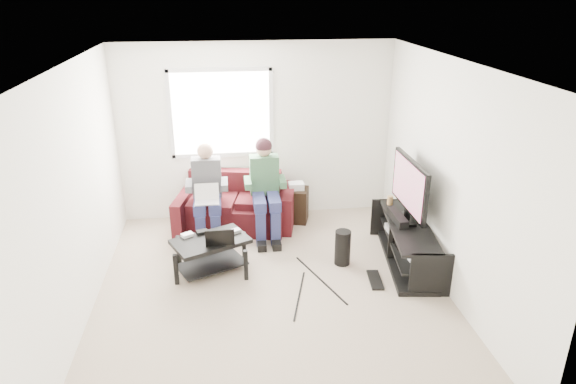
{
  "coord_description": "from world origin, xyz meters",
  "views": [
    {
      "loc": [
        -0.46,
        -5.05,
        3.31
      ],
      "look_at": [
        0.26,
        0.6,
        1.0
      ],
      "focal_mm": 32.0,
      "sensor_mm": 36.0,
      "label": 1
    }
  ],
  "objects": [
    {
      "name": "coffee_table",
      "position": [
        -0.7,
        0.57,
        0.33
      ],
      "size": [
        1.03,
        0.86,
        0.44
      ],
      "color": "black",
      "rests_on": "floor"
    },
    {
      "name": "ceiling",
      "position": [
        0.0,
        0.0,
        2.6
      ],
      "size": [
        4.5,
        4.5,
        0.0
      ],
      "primitive_type": "plane",
      "rotation": [
        3.14,
        0.0,
        0.0
      ],
      "color": "white",
      "rests_on": "wall_back"
    },
    {
      "name": "tv",
      "position": [
        1.77,
        0.59,
        1.0
      ],
      "size": [
        0.12,
        1.1,
        0.81
      ],
      "color": "black",
      "rests_on": "tv_stand"
    },
    {
      "name": "sofa",
      "position": [
        -0.34,
        1.82,
        0.3
      ],
      "size": [
        1.83,
        1.05,
        0.78
      ],
      "color": "#441111",
      "rests_on": "floor"
    },
    {
      "name": "controller_b",
      "position": [
        -0.8,
        0.75,
        0.46
      ],
      "size": [
        0.16,
        0.13,
        0.04
      ],
      "primitive_type": "cube",
      "rotation": [
        0.0,
        0.0,
        0.34
      ],
      "color": "black",
      "rests_on": "coffee_table"
    },
    {
      "name": "controller_a",
      "position": [
        -0.98,
        0.69,
        0.46
      ],
      "size": [
        0.17,
        0.15,
        0.04
      ],
      "primitive_type": "cube",
      "rotation": [
        0.0,
        0.0,
        0.54
      ],
      "color": "silver",
      "rests_on": "coffee_table"
    },
    {
      "name": "end_table",
      "position": [
        0.54,
        1.91,
        0.27
      ],
      "size": [
        0.34,
        0.34,
        0.61
      ],
      "color": "black",
      "rests_on": "floor"
    },
    {
      "name": "console_grey",
      "position": [
        1.77,
        0.79,
        0.32
      ],
      "size": [
        0.34,
        0.26,
        0.08
      ],
      "primitive_type": "cube",
      "color": "gray",
      "rests_on": "tv_stand"
    },
    {
      "name": "tv_stand",
      "position": [
        1.77,
        0.49,
        0.24
      ],
      "size": [
        0.7,
        1.68,
        0.54
      ],
      "color": "black",
      "rests_on": "floor"
    },
    {
      "name": "console_black",
      "position": [
        1.77,
        0.44,
        0.32
      ],
      "size": [
        0.38,
        0.3,
        0.07
      ],
      "primitive_type": "cube",
      "color": "black",
      "rests_on": "tv_stand"
    },
    {
      "name": "subwoofer",
      "position": [
        0.95,
        0.55,
        0.23
      ],
      "size": [
        0.2,
        0.2,
        0.45
      ],
      "primitive_type": "cylinder",
      "color": "black",
      "rests_on": "floor"
    },
    {
      "name": "window",
      "position": [
        -0.5,
        2.23,
        1.6
      ],
      "size": [
        1.48,
        0.04,
        1.28
      ],
      "color": "white",
      "rests_on": "wall_back"
    },
    {
      "name": "wall_left",
      "position": [
        -2.0,
        0.0,
        1.3
      ],
      "size": [
        0.0,
        4.5,
        4.5
      ],
      "primitive_type": "plane",
      "rotation": [
        1.57,
        0.0,
        1.57
      ],
      "color": "white",
      "rests_on": "floor"
    },
    {
      "name": "console_white",
      "position": [
        1.77,
        0.09,
        0.31
      ],
      "size": [
        0.3,
        0.22,
        0.06
      ],
      "primitive_type": "cube",
      "color": "silver",
      "rests_on": "tv_stand"
    },
    {
      "name": "wall_back",
      "position": [
        0.0,
        2.25,
        1.3
      ],
      "size": [
        4.5,
        0.0,
        4.5
      ],
      "primitive_type": "plane",
      "rotation": [
        1.57,
        0.0,
        0.0
      ],
      "color": "white",
      "rests_on": "floor"
    },
    {
      "name": "wall_front",
      "position": [
        0.0,
        -2.25,
        1.3
      ],
      "size": [
        4.5,
        0.0,
        4.5
      ],
      "primitive_type": "plane",
      "rotation": [
        -1.57,
        0.0,
        0.0
      ],
      "color": "white",
      "rests_on": "floor"
    },
    {
      "name": "keyboard_floor",
      "position": [
        1.25,
        0.09,
        0.01
      ],
      "size": [
        0.19,
        0.45,
        0.02
      ],
      "primitive_type": "cube",
      "rotation": [
        0.0,
        0.0,
        -0.11
      ],
      "color": "black",
      "rests_on": "floor"
    },
    {
      "name": "floor",
      "position": [
        0.0,
        0.0,
        0.0
      ],
      "size": [
        4.5,
        4.5,
        0.0
      ],
      "primitive_type": "plane",
      "color": "tan",
      "rests_on": "ground"
    },
    {
      "name": "wall_right",
      "position": [
        2.0,
        0.0,
        1.3
      ],
      "size": [
        0.0,
        4.5,
        4.5
      ],
      "primitive_type": "plane",
      "rotation": [
        1.57,
        0.0,
        -1.57
      ],
      "color": "white",
      "rests_on": "floor"
    },
    {
      "name": "drink_cup",
      "position": [
        1.72,
        1.12,
        0.6
      ],
      "size": [
        0.08,
        0.08,
        0.12
      ],
      "primitive_type": "cylinder",
      "color": "#A37946",
      "rests_on": "tv_stand"
    },
    {
      "name": "laptop_black",
      "position": [
        -0.58,
        0.49,
        0.56
      ],
      "size": [
        0.4,
        0.34,
        0.24
      ],
      "primitive_type": null,
      "rotation": [
        0.0,
        0.0,
        0.35
      ],
      "color": "black",
      "rests_on": "coffee_table"
    },
    {
      "name": "person_right",
      "position": [
        0.06,
        1.56,
        0.78
      ],
      "size": [
        0.4,
        0.71,
        1.36
      ],
      "color": "navy",
      "rests_on": "sofa"
    },
    {
      "name": "soundbar",
      "position": [
        1.65,
        0.59,
        0.59
      ],
      "size": [
        0.12,
        0.5,
        0.1
      ],
      "primitive_type": "cube",
      "color": "black",
      "rests_on": "tv_stand"
    },
    {
      "name": "person_left",
      "position": [
        -0.74,
        1.54,
        0.72
      ],
      "size": [
        0.4,
        0.7,
        1.32
      ],
      "color": "navy",
      "rests_on": "sofa"
    },
    {
      "name": "laptop_silver",
      "position": [
        -0.74,
        1.29,
        0.69
      ],
      "size": [
        0.35,
        0.27,
        0.24
      ],
      "primitive_type": null,
      "rotation": [
        0.0,
        0.0,
        -0.18
      ],
      "color": "silver",
      "rests_on": "person_left"
    },
    {
      "name": "controller_c",
      "position": [
        -0.4,
        0.72,
        0.46
      ],
      "size": [
        0.17,
        0.15,
        0.04
      ],
      "primitive_type": "cube",
      "rotation": [
        0.0,
        0.0,
        0.49
      ],
      "color": "gray",
      "rests_on": "coffee_table"
    }
  ]
}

